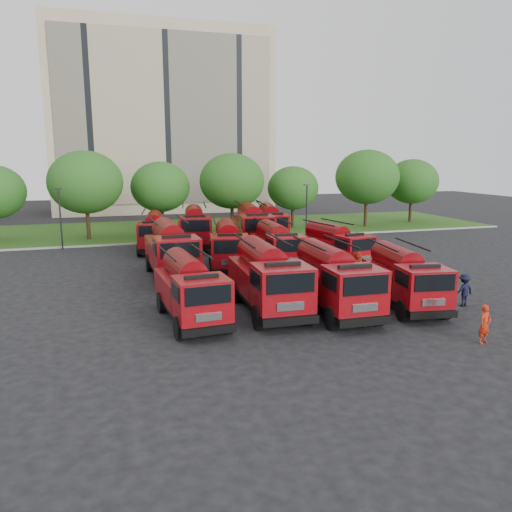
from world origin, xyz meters
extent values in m
plane|color=black|center=(0.00, 0.00, 0.00)|extent=(140.00, 140.00, 0.00)
cube|color=#244C14|center=(0.00, 26.00, 0.06)|extent=(70.00, 16.00, 0.12)
cube|color=gray|center=(0.00, 17.90, 0.07)|extent=(70.00, 0.30, 0.14)
cube|color=beige|center=(2.00, 48.00, 12.50)|extent=(30.00, 14.00, 25.00)
cube|color=black|center=(2.00, 40.90, 12.50)|extent=(28.00, 0.15, 22.00)
cylinder|color=#382314|center=(-8.00, 21.50, 1.40)|extent=(0.36, 0.36, 2.80)
ellipsoid|color=#1B4D16|center=(-8.00, 21.50, 5.36)|extent=(6.72, 6.72, 5.71)
cylinder|color=#382314|center=(-1.00, 24.00, 1.22)|extent=(0.36, 0.36, 2.45)
ellipsoid|color=#1B4D16|center=(-1.00, 24.00, 4.69)|extent=(5.88, 5.88, 5.00)
cylinder|color=#382314|center=(6.00, 22.50, 1.36)|extent=(0.36, 0.36, 2.73)
ellipsoid|color=#1B4D16|center=(6.00, 22.50, 5.23)|extent=(6.55, 6.55, 5.57)
cylinder|color=#382314|center=(13.00, 23.50, 1.14)|extent=(0.36, 0.36, 2.27)
ellipsoid|color=#1B4D16|center=(13.00, 23.50, 4.36)|extent=(5.46, 5.46, 4.64)
cylinder|color=#382314|center=(21.00, 22.00, 1.43)|extent=(0.36, 0.36, 2.87)
ellipsoid|color=#1B4D16|center=(21.00, 22.00, 5.49)|extent=(6.89, 6.89, 5.85)
cylinder|color=#382314|center=(28.00, 24.00, 1.26)|extent=(0.36, 0.36, 2.52)
ellipsoid|color=#1B4D16|center=(28.00, 24.00, 4.82)|extent=(6.05, 6.05, 5.14)
cylinder|color=black|center=(-10.00, 17.20, 2.50)|extent=(0.14, 0.14, 5.00)
cube|color=black|center=(-10.00, 17.20, 5.05)|extent=(0.60, 0.25, 0.12)
cylinder|color=black|center=(12.00, 17.20, 2.50)|extent=(0.14, 0.14, 5.00)
cube|color=black|center=(12.00, 17.20, 5.05)|extent=(0.60, 0.25, 0.12)
cube|color=black|center=(-2.74, -4.22, 0.60)|extent=(2.61, 6.65, 0.28)
cube|color=black|center=(-2.50, -7.51, 0.56)|extent=(2.34, 0.40, 0.33)
cube|color=#820208|center=(-2.58, -6.45, 1.65)|extent=(2.42, 2.21, 1.81)
cube|color=black|center=(-2.50, -7.48, 2.07)|extent=(1.95, 0.19, 0.79)
cube|color=#820208|center=(-2.82, -3.20, 1.35)|extent=(2.59, 4.43, 1.21)
cylinder|color=#580004|center=(-2.82, -3.20, 2.34)|extent=(1.68, 4.00, 1.40)
cylinder|color=black|center=(-3.63, -6.71, 0.51)|extent=(0.40, 1.04, 1.02)
cylinder|color=black|center=(-1.50, -6.55, 0.51)|extent=(0.40, 1.04, 1.02)
cylinder|color=black|center=(-3.93, -2.63, 0.51)|extent=(0.40, 1.04, 1.02)
cylinder|color=black|center=(-1.80, -2.47, 0.51)|extent=(0.40, 1.04, 1.02)
cube|color=black|center=(1.22, -3.83, 0.67)|extent=(2.60, 7.29, 0.31)
cube|color=black|center=(1.10, -7.49, 0.62)|extent=(2.59, 0.34, 0.36)
cube|color=#820208|center=(1.14, -6.30, 1.83)|extent=(2.60, 2.35, 2.01)
cube|color=black|center=(1.11, -7.46, 2.30)|extent=(2.17, 0.12, 0.88)
cube|color=#820208|center=(1.25, -2.69, 1.50)|extent=(2.67, 4.82, 1.34)
cylinder|color=#580004|center=(1.25, -2.69, 2.59)|extent=(1.68, 4.38, 1.55)
cylinder|color=black|center=(-0.05, -6.47, 0.57)|extent=(0.40, 1.15, 1.13)
cylinder|color=black|center=(2.32, -6.55, 0.57)|extent=(0.40, 1.15, 1.13)
cylinder|color=black|center=(0.09, -1.94, 0.57)|extent=(0.40, 1.15, 1.13)
cylinder|color=black|center=(2.46, -2.01, 0.57)|extent=(0.40, 1.15, 1.13)
cube|color=black|center=(4.29, -4.90, 0.65)|extent=(2.48, 7.05, 0.30)
cube|color=black|center=(4.19, -8.44, 0.60)|extent=(2.50, 0.32, 0.35)
cube|color=#820208|center=(4.23, -7.29, 1.77)|extent=(2.50, 2.26, 1.95)
cube|color=black|center=(4.20, -8.41, 2.22)|extent=(2.10, 0.11, 0.85)
cube|color=#820208|center=(4.32, -3.80, 1.45)|extent=(2.57, 4.66, 1.30)
cylinder|color=#580004|center=(4.32, -3.80, 2.51)|extent=(1.61, 4.23, 1.50)
cylinder|color=black|center=(3.07, -7.46, 0.55)|extent=(0.38, 1.11, 1.10)
cylinder|color=black|center=(5.37, -7.52, 0.55)|extent=(0.38, 1.11, 1.10)
cylinder|color=black|center=(3.19, -3.07, 0.55)|extent=(0.38, 1.11, 1.10)
cylinder|color=black|center=(5.48, -3.13, 0.55)|extent=(0.38, 1.11, 1.10)
cube|color=black|center=(8.22, -5.12, 0.60)|extent=(3.04, 6.68, 0.28)
cube|color=black|center=(7.73, -8.34, 0.55)|extent=(2.31, 0.57, 0.32)
cube|color=#820208|center=(7.89, -7.30, 1.63)|extent=(2.53, 2.33, 1.79)
cube|color=black|center=(7.74, -8.32, 2.05)|extent=(1.92, 0.33, 0.78)
cube|color=#820208|center=(8.37, -4.11, 1.33)|extent=(2.85, 4.52, 1.20)
cylinder|color=#580004|center=(8.37, -4.11, 2.31)|extent=(1.94, 4.02, 1.38)
cylinder|color=black|center=(6.82, -7.32, 0.51)|extent=(0.47, 1.05, 1.01)
cylinder|color=black|center=(8.91, -7.64, 0.51)|extent=(0.47, 1.05, 1.01)
cylinder|color=black|center=(7.42, -3.32, 0.51)|extent=(0.47, 1.05, 1.01)
cylinder|color=black|center=(9.51, -3.63, 0.51)|extent=(0.47, 1.05, 1.01)
cube|color=black|center=(-2.47, 4.94, 0.70)|extent=(2.62, 7.54, 0.32)
cube|color=black|center=(-2.39, 1.14, 0.64)|extent=(2.68, 0.32, 0.37)
cube|color=#820208|center=(-2.42, 2.37, 1.90)|extent=(2.67, 2.41, 2.09)
cube|color=black|center=(-2.39, 1.17, 2.38)|extent=(2.25, 0.10, 0.91)
cube|color=#820208|center=(-2.49, 6.12, 1.55)|extent=(2.72, 4.98, 1.39)
cylinder|color=#580004|center=(-2.49, 6.12, 2.69)|extent=(1.70, 4.53, 1.61)
cylinder|color=black|center=(-3.64, 2.13, 0.59)|extent=(0.40, 1.19, 1.18)
cylinder|color=black|center=(-1.18, 2.18, 0.59)|extent=(0.40, 1.19, 1.18)
cylinder|color=black|center=(-3.74, 6.84, 0.59)|extent=(0.40, 1.19, 1.18)
cylinder|color=black|center=(-1.28, 6.89, 0.59)|extent=(0.40, 1.19, 1.18)
cube|color=black|center=(1.55, 5.91, 0.64)|extent=(3.49, 7.20, 0.30)
cube|color=black|center=(0.91, 2.47, 0.59)|extent=(2.47, 0.69, 0.35)
cube|color=#820208|center=(1.12, 3.58, 1.75)|extent=(2.77, 2.57, 1.92)
cube|color=black|center=(0.92, 2.50, 2.20)|extent=(2.05, 0.43, 0.84)
cube|color=#820208|center=(1.75, 6.98, 1.43)|extent=(3.20, 4.90, 1.28)
cylinder|color=#580004|center=(1.75, 6.98, 2.48)|extent=(2.21, 4.34, 1.48)
cylinder|color=black|center=(-0.03, 3.60, 0.54)|extent=(0.54, 1.13, 1.09)
cylinder|color=black|center=(2.20, 3.18, 0.54)|extent=(0.54, 1.13, 1.09)
cylinder|color=black|center=(0.76, 7.86, 0.54)|extent=(0.54, 1.13, 1.09)
cylinder|color=black|center=(2.99, 7.45, 0.54)|extent=(0.54, 1.13, 1.09)
cube|color=black|center=(4.98, 5.63, 0.61)|extent=(2.45, 6.65, 0.28)
cube|color=black|center=(4.83, 2.31, 0.56)|extent=(2.35, 0.34, 0.33)
cube|color=#820208|center=(4.88, 3.39, 1.66)|extent=(2.39, 2.16, 1.83)
cube|color=black|center=(4.83, 2.34, 2.09)|extent=(1.97, 0.13, 0.80)
cube|color=#820208|center=(5.03, 6.67, 1.36)|extent=(2.49, 4.41, 1.22)
cylinder|color=#580004|center=(5.03, 6.67, 2.36)|extent=(1.58, 4.00, 1.41)
cylinder|color=black|center=(3.79, 3.25, 0.52)|extent=(0.37, 1.05, 1.03)
cylinder|color=black|center=(5.95, 3.15, 0.52)|extent=(0.37, 1.05, 1.03)
cylinder|color=black|center=(3.98, 7.37, 0.52)|extent=(0.37, 1.05, 1.03)
cylinder|color=black|center=(6.13, 7.27, 0.52)|extent=(0.37, 1.05, 1.03)
cube|color=black|center=(9.11, 4.85, 0.59)|extent=(3.17, 6.58, 0.27)
cube|color=black|center=(9.68, 1.70, 0.54)|extent=(2.26, 0.62, 0.32)
cube|color=#820208|center=(9.49, 2.72, 1.60)|extent=(2.53, 2.35, 1.76)
cube|color=black|center=(9.67, 1.73, 2.01)|extent=(1.87, 0.38, 0.77)
cube|color=#820208|center=(8.93, 5.82, 1.31)|extent=(2.91, 4.48, 1.17)
cylinder|color=#580004|center=(8.93, 5.82, 2.27)|extent=(2.01, 3.97, 1.35)
cylinder|color=black|center=(8.50, 2.36, 0.50)|extent=(0.49, 1.03, 0.99)
cylinder|color=black|center=(10.54, 2.73, 0.50)|extent=(0.49, 1.03, 0.99)
cylinder|color=black|center=(7.79, 6.26, 0.50)|extent=(0.49, 1.03, 0.99)
cylinder|color=black|center=(9.83, 6.63, 0.50)|extent=(0.49, 1.03, 0.99)
cube|color=black|center=(-2.64, 14.59, 0.61)|extent=(3.03, 6.82, 0.28)
cube|color=black|center=(-3.09, 11.28, 0.57)|extent=(2.36, 0.55, 0.33)
cube|color=#820208|center=(-2.94, 12.35, 1.67)|extent=(2.57, 2.36, 1.84)
cube|color=black|center=(-3.09, 11.31, 2.10)|extent=(1.97, 0.31, 0.80)
cube|color=#820208|center=(-2.50, 15.62, 1.37)|extent=(2.87, 4.60, 1.22)
cylinder|color=#580004|center=(-2.50, 15.62, 2.37)|extent=(1.93, 4.11, 1.41)
cylinder|color=black|center=(-4.04, 12.31, 0.52)|extent=(0.47, 1.07, 1.04)
cylinder|color=black|center=(-1.90, 12.02, 0.52)|extent=(0.47, 1.07, 1.04)
cylinder|color=black|center=(-3.48, 16.42, 0.52)|extent=(0.47, 1.07, 1.04)
cylinder|color=black|center=(-1.34, 16.13, 0.52)|extent=(0.47, 1.07, 1.04)
cube|color=black|center=(0.86, 15.24, 0.68)|extent=(3.50, 7.62, 0.31)
cube|color=black|center=(0.30, 11.55, 0.63)|extent=(2.63, 0.66, 0.37)
cube|color=#820208|center=(0.48, 12.75, 1.86)|extent=(2.89, 2.67, 2.05)
cube|color=black|center=(0.30, 11.59, 2.33)|extent=(2.19, 0.39, 0.89)
cube|color=#820208|center=(1.04, 16.38, 1.52)|extent=(3.27, 5.16, 1.36)
cylinder|color=#580004|center=(1.04, 16.38, 2.64)|extent=(2.22, 4.59, 1.57)
cylinder|color=black|center=(-0.74, 12.72, 0.58)|extent=(0.54, 1.20, 1.15)
cylinder|color=black|center=(1.64, 12.36, 0.58)|extent=(0.54, 1.20, 1.15)
cylinder|color=black|center=(-0.04, 17.28, 0.58)|extent=(0.54, 1.20, 1.15)
cylinder|color=black|center=(2.34, 16.92, 0.58)|extent=(0.54, 1.20, 1.15)
cube|color=black|center=(5.57, 13.76, 0.72)|extent=(3.51, 7.98, 0.33)
cube|color=black|center=(5.07, 9.88, 0.66)|extent=(2.77, 0.63, 0.39)
cube|color=#820208|center=(5.23, 11.14, 1.96)|extent=(2.99, 2.75, 2.15)
cube|color=black|center=(5.07, 9.92, 2.45)|extent=(2.30, 0.35, 0.94)
cube|color=#820208|center=(5.73, 14.97, 1.60)|extent=(3.33, 5.37, 1.43)
cylinder|color=#580004|center=(5.73, 14.97, 2.77)|extent=(2.23, 4.80, 1.65)
cylinder|color=black|center=(3.95, 11.08, 0.61)|extent=(0.54, 1.25, 1.21)
cylinder|color=black|center=(6.46, 10.76, 0.61)|extent=(0.54, 1.25, 1.21)
cylinder|color=black|center=(4.57, 15.89, 0.61)|extent=(0.54, 1.25, 1.21)
cylinder|color=black|center=(7.08, 15.57, 0.61)|extent=(0.54, 1.25, 1.21)
cube|color=black|center=(7.68, 15.24, 0.68)|extent=(3.87, 7.64, 0.31)
cube|color=black|center=(6.91, 11.62, 0.63)|extent=(2.60, 0.80, 0.36)
cube|color=#820208|center=(7.16, 12.80, 1.85)|extent=(2.98, 2.78, 2.03)
cube|color=black|center=(6.91, 11.65, 2.32)|extent=(2.15, 0.51, 0.89)
cube|color=#820208|center=(7.92, 16.36, 1.51)|extent=(3.50, 5.22, 1.36)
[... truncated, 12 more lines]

